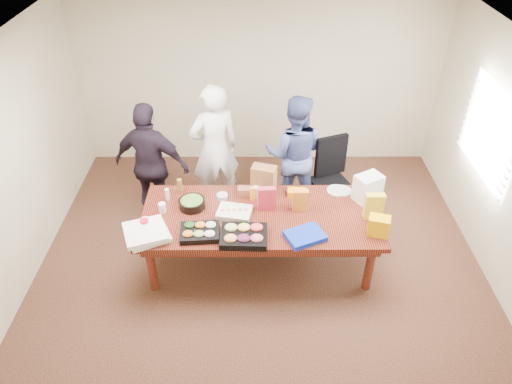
{
  "coord_description": "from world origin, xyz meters",
  "views": [
    {
      "loc": [
        -0.07,
        -4.35,
        4.25
      ],
      "look_at": [
        -0.05,
        0.1,
        1.01
      ],
      "focal_mm": 33.4,
      "sensor_mm": 36.0,
      "label": 1
    }
  ],
  "objects_px": {
    "person_center": "(215,149)",
    "office_chair": "(331,182)",
    "salad_bowl": "(192,204)",
    "conference_table": "(260,239)",
    "sheet_cake": "(234,213)",
    "person_right": "(294,154)"
  },
  "relations": [
    {
      "from": "salad_bowl",
      "to": "sheet_cake",
      "type": "bearing_deg",
      "value": -16.54
    },
    {
      "from": "office_chair",
      "to": "person_center",
      "type": "relative_size",
      "value": 0.58
    },
    {
      "from": "person_center",
      "to": "person_right",
      "type": "height_order",
      "value": "person_center"
    },
    {
      "from": "salad_bowl",
      "to": "person_center",
      "type": "bearing_deg",
      "value": 78.77
    },
    {
      "from": "conference_table",
      "to": "sheet_cake",
      "type": "height_order",
      "value": "sheet_cake"
    },
    {
      "from": "sheet_cake",
      "to": "salad_bowl",
      "type": "bearing_deg",
      "value": 174.86
    },
    {
      "from": "salad_bowl",
      "to": "office_chair",
      "type": "bearing_deg",
      "value": 24.82
    },
    {
      "from": "office_chair",
      "to": "salad_bowl",
      "type": "bearing_deg",
      "value": -175.99
    },
    {
      "from": "office_chair",
      "to": "person_center",
      "type": "bearing_deg",
      "value": 151.33
    },
    {
      "from": "conference_table",
      "to": "office_chair",
      "type": "xyz_separation_m",
      "value": [
        0.98,
        0.98,
        0.16
      ]
    },
    {
      "from": "person_center",
      "to": "salad_bowl",
      "type": "distance_m",
      "value": 1.08
    },
    {
      "from": "person_right",
      "to": "person_center",
      "type": "bearing_deg",
      "value": 8.44
    },
    {
      "from": "sheet_cake",
      "to": "office_chair",
      "type": "bearing_deg",
      "value": 48.8
    },
    {
      "from": "conference_table",
      "to": "salad_bowl",
      "type": "bearing_deg",
      "value": 169.53
    },
    {
      "from": "office_chair",
      "to": "sheet_cake",
      "type": "distance_m",
      "value": 1.63
    },
    {
      "from": "person_center",
      "to": "conference_table",
      "type": "bearing_deg",
      "value": 94.88
    },
    {
      "from": "sheet_cake",
      "to": "salad_bowl",
      "type": "relative_size",
      "value": 1.23
    },
    {
      "from": "conference_table",
      "to": "person_right",
      "type": "distance_m",
      "value": 1.37
    },
    {
      "from": "salad_bowl",
      "to": "conference_table",
      "type": "bearing_deg",
      "value": -10.47
    },
    {
      "from": "conference_table",
      "to": "person_center",
      "type": "relative_size",
      "value": 1.51
    },
    {
      "from": "person_center",
      "to": "salad_bowl",
      "type": "height_order",
      "value": "person_center"
    },
    {
      "from": "person_center",
      "to": "office_chair",
      "type": "bearing_deg",
      "value": 150.18
    }
  ]
}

